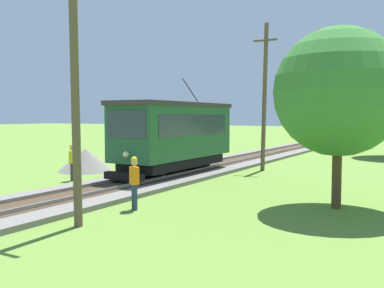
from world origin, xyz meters
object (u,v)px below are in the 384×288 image
Objects in this scene: utility_pole_near_tram at (75,88)px; track_worker at (134,180)px; gravel_pile at (86,160)px; utility_pole_far at (327,113)px; utility_pole_mid at (265,95)px; utility_pole_distant at (351,106)px; red_tram at (175,134)px; second_worker at (72,161)px; tree_right_near at (338,92)px; utility_pole_horizon at (366,110)px.

track_worker is at bearing 89.08° from utility_pole_near_tram.
utility_pole_far is at bearing 68.17° from gravel_pile.
utility_pole_mid is 27.16m from utility_pole_distant.
gravel_pile is (-5.48, -0.78, -1.55)m from red_tram.
utility_pole_far is at bearing 36.06° from track_worker.
second_worker is at bearing -131.71° from red_tram.
utility_pole_distant is at bearing 36.03° from track_worker.
utility_pole_near_tram is 1.24× the size of tree_right_near.
utility_pole_mid is at bearing 36.17° from track_worker.
tree_right_near is (5.84, -47.28, 0.08)m from utility_pole_horizon.
utility_pole_far is at bearing 81.46° from red_tram.
utility_pole_near_tram reaches higher than utility_pole_horizon.
utility_pole_far reaches higher than gravel_pile.
tree_right_near is at bearing -12.48° from gravel_pile.
utility_pole_far is at bearing -139.50° from second_worker.
red_tram is 5.29m from second_worker.
second_worker reaches higher than gravel_pile.
red_tram is at bearing 156.08° from tree_right_near.
utility_pole_far is 0.78× the size of utility_pole_distant.
gravel_pile is (-8.58, 9.39, -3.25)m from utility_pole_near_tram.
utility_pole_mid reaches higher than utility_pole_far.
utility_pole_mid reaches higher than gravel_pile.
track_worker is at bearing -89.95° from utility_pole_horizon.
gravel_pile is at bearing -90.90° from second_worker.
utility_pole_near_tram is 8.52m from tree_right_near.
utility_pole_horizon is at bearing 90.00° from utility_pole_distant.
utility_pole_near_tram is 0.90× the size of utility_pole_mid.
utility_pole_horizon is 4.21× the size of second_worker.
utility_pole_near_tram is at bearing -73.05° from red_tram.
red_tram is 8.28m from track_worker.
utility_pole_mid reaches higher than tree_right_near.
utility_pole_near_tram is 14.92m from utility_pole_mid.
gravel_pile is at bearing -104.70° from utility_pole_distant.
utility_pole_distant is (0.00, 27.16, -0.05)m from utility_pole_mid.
utility_pole_far reaches higher than second_worker.
utility_pole_distant is at bearing 90.00° from utility_pole_near_tram.
utility_pole_near_tram is 0.91× the size of utility_pole_distant.
utility_pole_horizon is (0.00, 53.48, -0.04)m from utility_pole_near_tram.
utility_pole_horizon is (0.00, 38.57, -0.46)m from utility_pole_mid.
utility_pole_mid is at bearing 123.85° from tree_right_near.
utility_pole_horizon is at bearing 36.02° from track_worker.
second_worker is (-3.43, -3.85, -1.21)m from red_tram.
utility_pole_distant is (0.00, 42.07, 0.37)m from utility_pole_near_tram.
second_worker is at bearing -56.34° from gravel_pile.
red_tram is 1.01× the size of utility_pole_mid.
red_tram reaches higher than second_worker.
utility_pole_near_tram is 4.26× the size of track_worker.
utility_pole_near_tram reaches higher than red_tram.
utility_pole_far is 25.29m from tree_right_near.
tree_right_near is at bearing 144.90° from second_worker.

